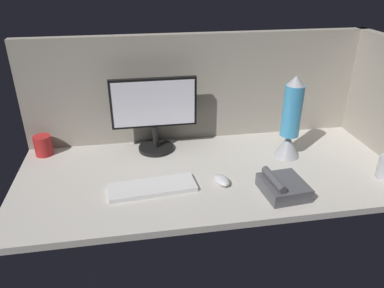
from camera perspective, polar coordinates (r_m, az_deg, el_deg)
ground_plane at (r=172.99cm, az=3.37°, el=-4.35°), size 180.00×80.00×3.00cm
cubicle_wall_back at (r=194.40cm, az=1.16°, el=8.81°), size 180.00×5.00×55.85cm
monitor at (r=182.23cm, az=-5.91°, el=5.11°), size 42.36×18.00×37.77cm
keyboard at (r=157.75cm, az=-6.22°, el=-6.76°), size 38.02×16.27×2.00cm
mouse at (r=160.95cm, az=4.65°, el=-5.64°), size 8.05×10.78×3.40cm
mug_red_plastic at (r=196.89cm, az=-22.21°, el=-0.21°), size 8.62×8.62×10.15cm
lava_lamp at (r=182.28cm, az=15.10°, el=3.03°), size 12.57×12.57×41.13cm
desk_phone at (r=158.00cm, az=13.95°, el=-6.47°), size 18.62×20.43×8.80cm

